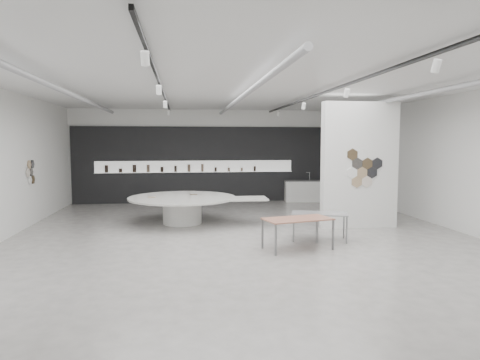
{
  "coord_description": "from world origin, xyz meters",
  "views": [
    {
      "loc": [
        -1.55,
        -10.67,
        2.45
      ],
      "look_at": [
        0.06,
        1.2,
        1.4
      ],
      "focal_mm": 32.0,
      "sensor_mm": 36.0,
      "label": 1
    }
  ],
  "objects": [
    {
      "name": "room",
      "position": [
        -0.09,
        -0.0,
        2.07
      ],
      "size": [
        12.02,
        14.02,
        3.82
      ],
      "color": "#A8A39E",
      "rests_on": "ground"
    },
    {
      "name": "back_wall_display",
      "position": [
        -0.08,
        6.93,
        1.54
      ],
      "size": [
        11.8,
        0.27,
        3.1
      ],
      "color": "black",
      "rests_on": "ground"
    },
    {
      "name": "partition_column",
      "position": [
        3.5,
        1.0,
        1.8
      ],
      "size": [
        2.2,
        0.38,
        3.6
      ],
      "color": "white",
      "rests_on": "ground"
    },
    {
      "name": "display_island",
      "position": [
        -1.49,
        2.24,
        0.53
      ],
      "size": [
        4.15,
        3.28,
        0.83
      ],
      "rotation": [
        0.0,
        0.0,
        -0.02
      ],
      "color": "white",
      "rests_on": "ground"
    },
    {
      "name": "sample_table_wood",
      "position": [
        1.07,
        -1.26,
        0.67
      ],
      "size": [
        1.67,
        1.11,
        0.72
      ],
      "rotation": [
        0.0,
        0.0,
        0.24
      ],
      "color": "#A36954",
      "rests_on": "ground"
    },
    {
      "name": "sample_table_stone",
      "position": [
        1.85,
        -0.46,
        0.64
      ],
      "size": [
        1.48,
        1.0,
        0.7
      ],
      "rotation": [
        0.0,
        0.0,
        -0.26
      ],
      "color": "gray",
      "rests_on": "ground"
    },
    {
      "name": "kitchen_counter",
      "position": [
        3.45,
        6.53,
        0.44
      ],
      "size": [
        1.6,
        0.77,
        1.21
      ],
      "rotation": [
        0.0,
        0.0,
        -0.11
      ],
      "color": "white",
      "rests_on": "ground"
    }
  ]
}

